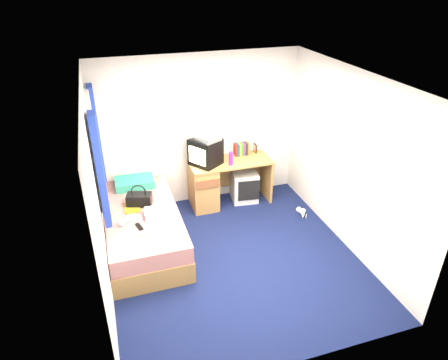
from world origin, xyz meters
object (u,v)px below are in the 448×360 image
object	(u,v)px
water_bottle	(125,221)
crt_tv	(205,152)
magazine	(132,208)
towel	(156,213)
desk	(214,182)
handbag	(139,199)
remote_control	(139,227)
pink_water_bottle	(231,159)
pillow	(135,183)
storage_cube	(244,186)
picture_frame	(255,148)
vcr	(205,137)
colour_swatch_fan	(143,233)
bed	(143,228)
aerosol_can	(220,155)
white_heels	(302,214)

from	to	relation	value
water_bottle	crt_tv	bearing A→B (deg)	35.57
magazine	towel	bearing A→B (deg)	-47.06
desk	handbag	world-z (taller)	handbag
handbag	remote_control	xyz separation A→B (m)	(-0.08, -0.55, -0.08)
pink_water_bottle	handbag	world-z (taller)	pink_water_bottle
pink_water_bottle	magazine	distance (m)	1.68
pillow	water_bottle	bearing A→B (deg)	-103.46
storage_cube	picture_frame	bearing A→B (deg)	45.74
picture_frame	remote_control	xyz separation A→B (m)	(-2.09, -1.30, -0.27)
crt_tv	vcr	distance (m)	0.25
pink_water_bottle	colour_swatch_fan	distance (m)	1.91
handbag	pink_water_bottle	bearing A→B (deg)	32.24
bed	colour_swatch_fan	world-z (taller)	colour_swatch_fan
pillow	pink_water_bottle	distance (m)	1.50
desk	towel	world-z (taller)	desk
storage_cube	vcr	distance (m)	1.15
storage_cube	magazine	xyz separation A→B (m)	(-1.87, -0.61, 0.29)
pillow	storage_cube	bearing A→B (deg)	-0.25
aerosol_can	storage_cube	bearing A→B (deg)	-13.11
handbag	remote_control	bearing A→B (deg)	-81.28
colour_swatch_fan	bed	bearing A→B (deg)	85.53
vcr	magazine	distance (m)	1.52
magazine	storage_cube	bearing A→B (deg)	17.98
vcr	white_heels	bearing A→B (deg)	32.90
vcr	handbag	distance (m)	1.37
picture_frame	pink_water_bottle	distance (m)	0.64
remote_control	pink_water_bottle	bearing A→B (deg)	16.90
bed	picture_frame	world-z (taller)	picture_frame
vcr	colour_swatch_fan	world-z (taller)	vcr
pink_water_bottle	remote_control	bearing A→B (deg)	-148.24
crt_tv	pink_water_bottle	world-z (taller)	crt_tv
towel	pillow	bearing A→B (deg)	100.44
water_bottle	white_heels	distance (m)	2.75
vcr	magazine	world-z (taller)	vcr
water_bottle	white_heels	xyz separation A→B (m)	(2.69, 0.19, -0.54)
desk	colour_swatch_fan	xyz separation A→B (m)	(-1.28, -1.26, 0.14)
desk	aerosol_can	size ratio (longest dim) A/B	7.52
towel	water_bottle	xyz separation A→B (m)	(-0.40, -0.05, -0.01)
colour_swatch_fan	desk	bearing A→B (deg)	44.64
remote_control	white_heels	xyz separation A→B (m)	(2.53, 0.33, -0.51)
desk	vcr	bearing A→B (deg)	178.16
desk	colour_swatch_fan	bearing A→B (deg)	-135.36
towel	remote_control	world-z (taller)	towel
remote_control	colour_swatch_fan	bearing A→B (deg)	-93.40
remote_control	handbag	bearing A→B (deg)	67.16
aerosol_can	crt_tv	bearing A→B (deg)	-162.74
storage_cube	white_heels	bearing A→B (deg)	-40.50
pink_water_bottle	storage_cube	bearing A→B (deg)	25.91
desk	magazine	distance (m)	1.48
pillow	pink_water_bottle	size ratio (longest dim) A/B	2.82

